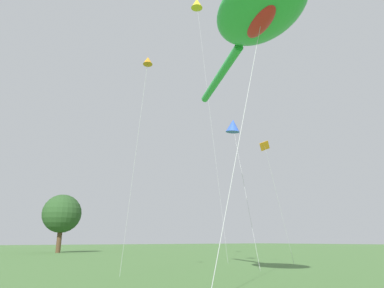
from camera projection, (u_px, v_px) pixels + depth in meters
The scene contains 6 objects.
big_show_kite at pixel (257, 16), 14.72m from camera, with size 6.83×11.60×11.87m.
small_kite_diamond_red at pixel (266, 153), 24.51m from camera, with size 3.20×0.69×8.73m.
small_kite_streamer_purple at pixel (233, 126), 25.48m from camera, with size 2.06×4.08×10.65m.
small_kite_stunt_black at pixel (197, 4), 34.00m from camera, with size 1.90×3.10×25.47m.
small_kite_triangle_green at pixel (148, 63), 18.29m from camera, with size 0.72×1.81×11.43m.
tree_oak_right at pixel (62, 214), 48.73m from camera, with size 5.49×5.49×8.22m.
Camera 1 is at (-7.60, 3.39, 1.68)m, focal length 31.23 mm.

